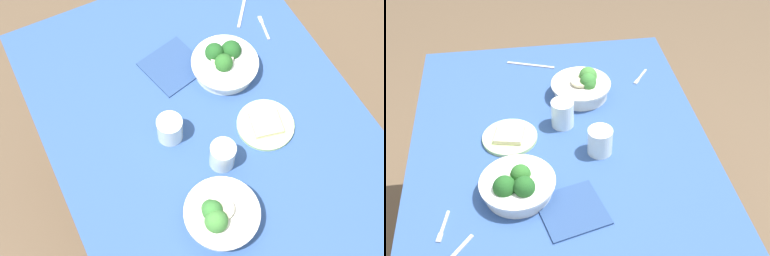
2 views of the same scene
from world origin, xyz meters
The scene contains 10 objects.
dining_table centered at (0.00, 0.00, 0.61)m, with size 1.30×0.97×0.72m.
broccoli_bowl_far centered at (-0.18, 0.15, 0.76)m, with size 0.22×0.22×0.10m.
broccoli_bowl_near centered at (0.28, -0.11, 0.76)m, with size 0.22×0.22×0.10m.
bread_side_plate centered at (0.07, 0.16, 0.73)m, with size 0.18×0.18×0.03m.
water_glass_center centered at (0.12, -0.02, 0.77)m, with size 0.08×0.08×0.09m, color silver.
water_glass_side centered at (-0.03, -0.12, 0.76)m, with size 0.08×0.08×0.09m, color silver.
fork_by_far_bowl centered at (-0.27, 0.36, 0.72)m, with size 0.11×0.03×0.00m.
fork_by_near_bowl centered at (0.36, -0.35, 0.72)m, with size 0.09×0.07×0.00m.
table_knife_right centered at (0.50, 0.06, 0.72)m, with size 0.19×0.01×0.00m, color #B7B7BC.
napkin_folded_upper centered at (-0.26, 0.00, 0.72)m, with size 0.18×0.18×0.01m, color navy.
Camera 2 is at (-1.16, 0.11, 1.79)m, focal length 45.74 mm.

